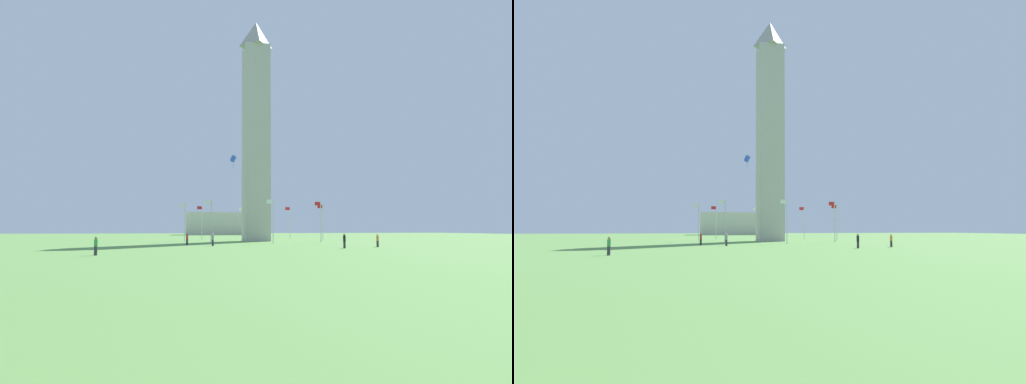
{
  "view_description": "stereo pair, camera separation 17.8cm",
  "coord_description": "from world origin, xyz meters",
  "views": [
    {
      "loc": [
        16.58,
        79.78,
        2.42
      ],
      "look_at": [
        0.0,
        0.0,
        9.36
      ],
      "focal_mm": 29.97,
      "sensor_mm": 36.0,
      "label": 1
    },
    {
      "loc": [
        16.4,
        79.82,
        2.42
      ],
      "look_at": [
        0.0,
        0.0,
        9.36
      ],
      "focal_mm": 29.97,
      "sensor_mm": 36.0,
      "label": 2
    }
  ],
  "objects": [
    {
      "name": "ground_plane",
      "position": [
        0.0,
        0.0,
        0.0
      ],
      "size": [
        260.0,
        260.0,
        0.0
      ],
      "primitive_type": "plane",
      "color": "#609347"
    },
    {
      "name": "obelisk_monument",
      "position": [
        0.0,
        0.0,
        21.57
      ],
      "size": [
        4.75,
        4.75,
        43.14
      ],
      "color": "#B7B2A8",
      "rests_on": "ground"
    },
    {
      "name": "flagpole_n",
      "position": [
        13.5,
        0.0,
        3.95
      ],
      "size": [
        1.12,
        0.14,
        7.14
      ],
      "color": "silver",
      "rests_on": "ground"
    },
    {
      "name": "flagpole_ne",
      "position": [
        9.56,
        9.5,
        3.95
      ],
      "size": [
        1.12,
        0.14,
        7.14
      ],
      "color": "silver",
      "rests_on": "ground"
    },
    {
      "name": "flagpole_e",
      "position": [
        0.07,
        13.43,
        3.95
      ],
      "size": [
        1.12,
        0.14,
        7.14
      ],
      "color": "silver",
      "rests_on": "ground"
    },
    {
      "name": "flagpole_se",
      "position": [
        -9.43,
        9.5,
        3.95
      ],
      "size": [
        1.12,
        0.14,
        7.14
      ],
      "color": "silver",
      "rests_on": "ground"
    },
    {
      "name": "flagpole_s",
      "position": [
        -13.36,
        0.0,
        3.95
      ],
      "size": [
        1.12,
        0.14,
        7.14
      ],
      "color": "silver",
      "rests_on": "ground"
    },
    {
      "name": "flagpole_sw",
      "position": [
        -9.43,
        -9.5,
        3.95
      ],
      "size": [
        1.12,
        0.14,
        7.14
      ],
      "color": "silver",
      "rests_on": "ground"
    },
    {
      "name": "flagpole_w",
      "position": [
        0.07,
        -13.43,
        3.95
      ],
      "size": [
        1.12,
        0.14,
        7.14
      ],
      "color": "silver",
      "rests_on": "ground"
    },
    {
      "name": "flagpole_nw",
      "position": [
        9.56,
        -9.5,
        3.95
      ],
      "size": [
        1.12,
        0.14,
        7.14
      ],
      "color": "silver",
      "rests_on": "ground"
    },
    {
      "name": "person_green_shirt",
      "position": [
        22.82,
        39.1,
        0.83
      ],
      "size": [
        0.32,
        0.32,
        1.67
      ],
      "rotation": [
        0.0,
        0.0,
        -2.01
      ],
      "color": "#2D2D38",
      "rests_on": "ground"
    },
    {
      "name": "person_black_shirt",
      "position": [
        -4.6,
        30.81,
        0.89
      ],
      "size": [
        0.32,
        0.32,
        1.78
      ],
      "rotation": [
        0.0,
        0.0,
        -1.05
      ],
      "color": "#2D2D38",
      "rests_on": "ground"
    },
    {
      "name": "person_orange_shirt",
      "position": [
        -10.22,
        28.44,
        0.85
      ],
      "size": [
        0.32,
        0.32,
        1.7
      ],
      "rotation": [
        0.0,
        0.0,
        -1.8
      ],
      "color": "#2D2D38",
      "rests_on": "ground"
    },
    {
      "name": "person_gray_shirt",
      "position": [
        10.4,
        20.88,
        0.88
      ],
      "size": [
        0.32,
        0.32,
        1.77
      ],
      "rotation": [
        0.0,
        0.0,
        -2.37
      ],
      "color": "#2D2D38",
      "rests_on": "ground"
    },
    {
      "name": "person_red_shirt",
      "position": [
        13.72,
        17.06,
        0.88
      ],
      "size": [
        0.32,
        0.32,
        1.76
      ],
      "rotation": [
        0.0,
        0.0,
        -2.55
      ],
      "color": "#2D2D38",
      "rests_on": "ground"
    },
    {
      "name": "kite_blue_box",
      "position": [
        5.28,
        5.41,
        14.77
      ],
      "size": [
        1.12,
        1.22,
        2.26
      ],
      "color": "blue"
    },
    {
      "name": "distant_building",
      "position": [
        -4.54,
        -80.42,
        4.12
      ],
      "size": [
        28.51,
        11.72,
        8.24
      ],
      "color": "beige",
      "rests_on": "ground"
    }
  ]
}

